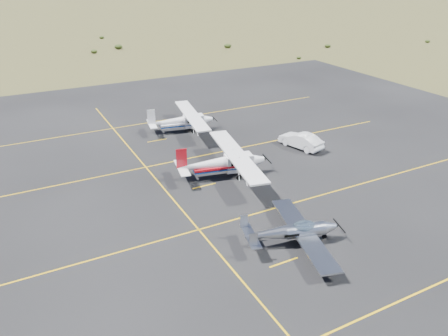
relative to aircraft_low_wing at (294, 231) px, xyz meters
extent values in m
plane|color=#383D1C|center=(1.34, 2.12, -0.88)|extent=(1600.00, 1600.00, 0.00)
cube|color=black|center=(1.34, 9.12, -0.88)|extent=(72.00, 72.00, 0.02)
cube|color=#B7BABE|center=(0.60, -0.16, -0.18)|extent=(3.44, 8.42, 0.11)
ellipsoid|color=#99BFD8|center=(0.60, -0.16, 0.27)|extent=(1.69, 1.23, 0.76)
cube|color=#B7BABE|center=(-2.72, 0.72, 0.08)|extent=(1.34, 2.86, 0.06)
cube|color=#B7BABE|center=(-3.11, -0.23, 0.50)|extent=(0.51, 0.18, 0.93)
cube|color=#B7BABE|center=(-2.59, 1.74, 0.50)|extent=(0.51, 0.18, 0.93)
cylinder|color=black|center=(2.04, -0.54, -0.71)|extent=(0.33, 0.16, 0.32)
cylinder|color=black|center=(0.14, -1.19, -0.68)|extent=(0.39, 0.19, 0.37)
cylinder|color=black|center=(0.71, 0.97, -0.68)|extent=(0.39, 0.19, 0.37)
cube|color=white|center=(1.79, 10.27, 0.20)|extent=(2.40, 1.56, 1.36)
cube|color=white|center=(1.59, 10.31, 0.90)|extent=(3.63, 11.22, 0.14)
cube|color=black|center=(1.79, 10.27, 0.48)|extent=(1.82, 1.49, 0.56)
cube|color=#B50F19|center=(0.50, 10.52, 0.09)|extent=(5.19, 2.11, 0.18)
cube|color=#B50F19|center=(-2.88, 11.16, 1.16)|extent=(0.86, 0.23, 1.62)
cube|color=white|center=(-2.88, 11.16, 0.35)|extent=(1.35, 3.32, 0.06)
cylinder|color=black|center=(3.08, 10.02, -0.68)|extent=(0.38, 0.17, 0.36)
cylinder|color=black|center=(1.29, 9.28, -0.64)|extent=(0.46, 0.21, 0.44)
cylinder|color=black|center=(1.69, 11.37, -0.64)|extent=(0.46, 0.21, 0.44)
cube|color=white|center=(2.83, 21.77, 0.11)|extent=(2.21, 1.42, 1.26)
cube|color=white|center=(2.65, 21.81, 0.77)|extent=(3.24, 10.34, 0.13)
cube|color=black|center=(2.83, 21.77, 0.37)|extent=(1.66, 1.36, 0.51)
cube|color=white|center=(1.64, 21.99, 0.02)|extent=(4.78, 1.89, 0.17)
cube|color=white|center=(-1.48, 22.55, 1.00)|extent=(0.79, 0.20, 1.49)
cube|color=white|center=(-1.48, 22.55, 0.25)|extent=(1.22, 3.06, 0.06)
cylinder|color=black|center=(4.02, 21.56, -0.70)|extent=(0.35, 0.15, 0.34)
cylinder|color=black|center=(2.38, 20.86, -0.66)|extent=(0.43, 0.19, 0.41)
cylinder|color=black|center=(2.73, 22.79, -0.66)|extent=(0.43, 0.19, 0.41)
imported|color=white|center=(9.86, 12.55, -0.14)|extent=(2.63, 4.68, 1.46)
camera|label=1|loc=(-14.45, -18.26, 15.15)|focal=35.00mm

